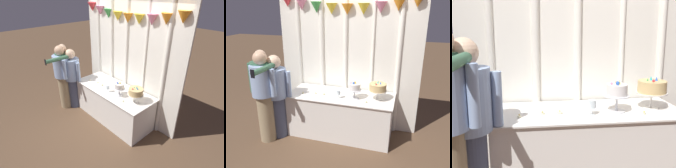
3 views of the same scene
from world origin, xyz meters
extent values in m
cube|color=white|center=(0.00, 0.53, 1.36)|extent=(2.62, 0.04, 2.72)
cylinder|color=white|center=(-0.95, 0.51, 1.36)|extent=(0.08, 0.08, 2.72)
cylinder|color=white|center=(-0.48, 0.51, 1.36)|extent=(0.09, 0.09, 2.72)
cylinder|color=white|center=(-0.03, 0.51, 1.36)|extent=(0.08, 0.08, 2.72)
cylinder|color=white|center=(0.47, 0.51, 1.36)|extent=(0.05, 0.05, 2.72)
cylinder|color=white|center=(0.92, 0.51, 1.36)|extent=(0.08, 0.08, 2.72)
cube|color=white|center=(0.00, 0.10, 0.38)|extent=(1.80, 0.70, 0.76)
cube|color=white|center=(0.00, 0.10, 0.76)|extent=(1.85, 0.75, 0.01)
cylinder|color=silver|center=(0.26, 0.02, 0.78)|extent=(0.16, 0.16, 0.01)
cylinder|color=silver|center=(0.26, 0.02, 0.85)|extent=(0.02, 0.02, 0.14)
cylinder|color=silver|center=(0.26, 0.02, 0.93)|extent=(0.24, 0.24, 0.01)
cylinder|color=white|center=(0.26, 0.02, 0.99)|extent=(0.19, 0.19, 0.11)
cone|color=yellow|center=(0.28, 0.02, 1.06)|extent=(0.03, 0.03, 0.04)
sphere|color=orange|center=(0.26, 0.04, 1.05)|extent=(0.03, 0.03, 0.03)
sphere|color=pink|center=(0.20, 0.01, 1.05)|extent=(0.02, 0.02, 0.02)
sphere|color=blue|center=(0.25, -0.02, 1.06)|extent=(0.04, 0.04, 0.04)
cylinder|color=silver|center=(0.64, 0.08, 0.78)|extent=(0.15, 0.15, 0.01)
cylinder|color=silver|center=(0.64, 0.08, 0.85)|extent=(0.02, 0.02, 0.14)
cylinder|color=silver|center=(0.64, 0.08, 0.93)|extent=(0.31, 0.31, 0.01)
cylinder|color=#DBB775|center=(0.64, 0.08, 0.99)|extent=(0.28, 0.28, 0.12)
cone|color=blue|center=(0.68, 0.08, 1.07)|extent=(0.03, 0.03, 0.04)
cone|color=#2DB2B7|center=(0.63, 0.10, 1.07)|extent=(0.03, 0.03, 0.04)
cone|color=green|center=(0.59, 0.08, 1.06)|extent=(0.02, 0.02, 0.03)
sphere|color=#DB333D|center=(0.62, 0.01, 1.06)|extent=(0.03, 0.03, 0.03)
cylinder|color=silver|center=(0.01, -0.06, 0.77)|extent=(0.06, 0.06, 0.00)
cylinder|color=silver|center=(0.01, -0.06, 0.81)|extent=(0.01, 0.01, 0.07)
cylinder|color=silver|center=(0.01, -0.06, 0.88)|extent=(0.07, 0.07, 0.07)
cylinder|color=beige|center=(-0.65, -0.04, 0.78)|extent=(0.04, 0.04, 0.02)
sphere|color=#F9CC4C|center=(-0.65, -0.04, 0.80)|extent=(0.01, 0.01, 0.01)
cylinder|color=beige|center=(-0.44, 0.03, 0.78)|extent=(0.05, 0.05, 0.02)
sphere|color=#F9CC4C|center=(-0.44, 0.03, 0.80)|extent=(0.01, 0.01, 0.01)
cylinder|color=beige|center=(-0.28, 0.02, 0.78)|extent=(0.05, 0.05, 0.02)
sphere|color=#F9CC4C|center=(-0.28, 0.02, 0.80)|extent=(0.01, 0.01, 0.01)
cylinder|color=beige|center=(0.49, -0.10, 0.78)|extent=(0.04, 0.04, 0.02)
sphere|color=#F9CC4C|center=(0.49, -0.10, 0.80)|extent=(0.01, 0.01, 0.01)
cylinder|color=#93ADD6|center=(-0.94, -0.50, 1.10)|extent=(0.08, 0.08, 0.45)
cylinder|color=#93ADD6|center=(-1.04, -0.27, 1.01)|extent=(0.43, 0.43, 0.51)
sphere|color=beige|center=(-1.04, -0.27, 1.38)|extent=(0.23, 0.23, 0.23)
cylinder|color=#93ADD6|center=(-0.82, -0.24, 1.00)|extent=(0.08, 0.08, 0.44)
cylinder|color=#3D6B4C|center=(-1.01, -0.61, 1.35)|extent=(0.08, 0.52, 0.08)
camera|label=1|loc=(2.51, -2.23, 2.71)|focal=29.32mm
camera|label=2|loc=(1.04, -3.43, 2.28)|focal=36.39mm
camera|label=3|loc=(-0.55, -2.39, 1.55)|focal=43.52mm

